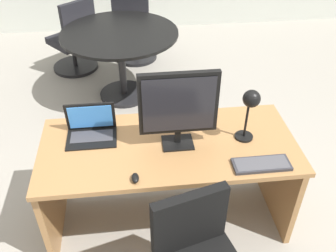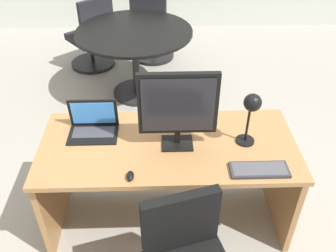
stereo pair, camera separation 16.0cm
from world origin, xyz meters
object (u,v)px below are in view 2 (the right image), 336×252
desk (168,164)px  meeting_table (135,47)px  meeting_chair_near (151,32)px  meeting_chair_far (93,41)px  laptop (93,122)px  coffee_mug (174,112)px  mouse (130,176)px  keyboard (259,170)px  monitor (178,106)px  desk_lamp (251,109)px

desk → meeting_table: 1.78m
meeting_chair_near → meeting_chair_far: bearing=-165.4°
desk → laptop: bearing=166.8°
desk → meeting_chair_near: meeting_chair_near is taller
meeting_table → meeting_chair_near: meeting_chair_near is taller
coffee_mug → meeting_chair_far: bearing=112.6°
mouse → meeting_chair_far: bearing=102.8°
desk → laptop: (-0.50, 0.12, 0.29)m
keyboard → coffee_mug: size_ratio=3.15×
meeting_table → meeting_chair_near: 0.91m
desk → keyboard: size_ratio=4.79×
monitor → mouse: bearing=-134.4°
monitor → meeting_chair_far: bearing=110.3°
monitor → laptop: monitor is taller
laptop → meeting_chair_far: (-0.36, 2.32, -0.45)m
laptop → meeting_table: (0.20, 1.63, -0.23)m
meeting_chair_far → coffee_mug: bearing=-67.4°
desk → keyboard: (0.53, -0.32, 0.23)m
coffee_mug → meeting_chair_near: meeting_chair_near is taller
monitor → meeting_table: monitor is taller
desk → monitor: size_ratio=3.20×
meeting_table → coffee_mug: bearing=-77.0°
laptop → monitor: bearing=-17.2°
desk → meeting_table: bearing=99.7°
mouse → meeting_table: 2.11m
desk_lamp → monitor: bearing=179.1°
meeting_table → meeting_chair_far: bearing=129.5°
mouse → keyboard: bearing=2.6°
desk → meeting_chair_far: size_ratio=1.84×
monitor → meeting_table: size_ratio=0.43×
mouse → desk: bearing=56.7°
mouse → desk_lamp: bearing=21.4°
monitor → keyboard: bearing=-28.7°
meeting_chair_near → coffee_mug: bearing=-85.6°
meeting_chair_near → meeting_chair_far: (-0.73, -0.19, -0.02)m
monitor → desk: bearing=136.5°
mouse → coffee_mug: coffee_mug is taller
keyboard → meeting_table: bearing=111.9°
desk → laptop: laptop is taller
keyboard → meeting_table: 2.24m
keyboard → meeting_table: meeting_table is taller
laptop → mouse: laptop is taller
monitor → coffee_mug: 0.40m
monitor → coffee_mug: size_ratio=4.73×
desk_lamp → meeting_chair_near: (-0.64, 2.69, -0.64)m
coffee_mug → meeting_chair_near: bearing=94.4°
desk → mouse: bearing=-123.3°
monitor → mouse: monitor is taller
laptop → mouse: size_ratio=4.14×
monitor → meeting_chair_near: bearing=94.1°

